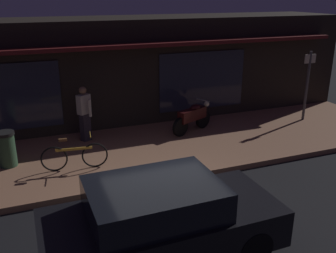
# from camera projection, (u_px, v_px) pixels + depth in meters

# --- Properties ---
(ground_plane) EXTENTS (60.00, 60.00, 0.00)m
(ground_plane) POSITION_uv_depth(u_px,v_px,m) (169.00, 207.00, 8.15)
(ground_plane) COLOR black
(sidewalk_slab) EXTENTS (18.00, 4.00, 0.15)m
(sidewalk_slab) POSITION_uv_depth(u_px,v_px,m) (131.00, 153.00, 10.76)
(sidewalk_slab) COLOR #8C6047
(sidewalk_slab) RESTS_ON ground_plane
(storefront_building) EXTENTS (18.00, 3.30, 3.60)m
(storefront_building) POSITION_uv_depth(u_px,v_px,m) (103.00, 71.00, 13.15)
(storefront_building) COLOR black
(storefront_building) RESTS_ON ground_plane
(motorcycle) EXTENTS (1.60, 0.88, 0.97)m
(motorcycle) POSITION_uv_depth(u_px,v_px,m) (193.00, 117.00, 12.03)
(motorcycle) COLOR black
(motorcycle) RESTS_ON sidewalk_slab
(bicycle_parked) EXTENTS (1.65, 0.42, 0.91)m
(bicycle_parked) POSITION_uv_depth(u_px,v_px,m) (75.00, 156.00, 9.47)
(bicycle_parked) COLOR black
(bicycle_parked) RESTS_ON sidewalk_slab
(person_bystander) EXTENTS (0.44, 0.56, 1.67)m
(person_bystander) POSITION_uv_depth(u_px,v_px,m) (84.00, 113.00, 11.18)
(person_bystander) COLOR #28232D
(person_bystander) RESTS_ON sidewalk_slab
(sign_post) EXTENTS (0.44, 0.09, 2.40)m
(sign_post) POSITION_uv_depth(u_px,v_px,m) (307.00, 82.00, 12.89)
(sign_post) COLOR #47474C
(sign_post) RESTS_ON sidewalk_slab
(trash_bin) EXTENTS (0.48, 0.48, 0.93)m
(trash_bin) POSITION_uv_depth(u_px,v_px,m) (7.00, 149.00, 9.62)
(trash_bin) COLOR #2D4C33
(trash_bin) RESTS_ON sidewalk_slab
(parked_car_near) EXTENTS (4.12, 1.81, 1.42)m
(parked_car_near) POSITION_uv_depth(u_px,v_px,m) (161.00, 221.00, 6.44)
(parked_car_near) COLOR black
(parked_car_near) RESTS_ON ground_plane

